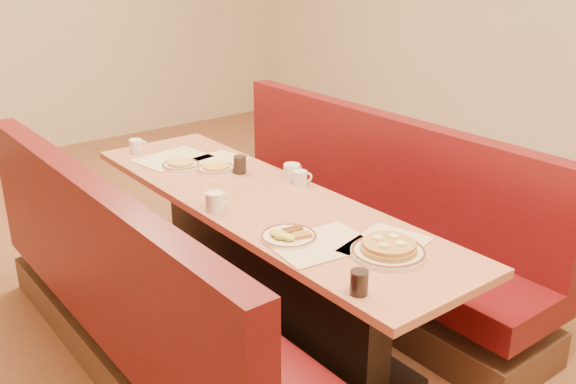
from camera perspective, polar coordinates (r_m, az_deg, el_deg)
ground at (r=3.64m, az=-2.15°, el=-11.58°), size 8.00×8.00×0.00m
diner_table at (r=3.45m, az=-2.24°, el=-6.35°), size 0.70×2.50×0.75m
booth_left at (r=3.14m, az=-13.30°, el=-10.20°), size 0.55×2.50×1.05m
booth_right at (r=3.88m, az=6.57°, el=-3.40°), size 0.55×2.50×1.05m
placemat_near_left at (r=2.79m, az=2.89°, el=-4.63°), size 0.45×0.36×0.00m
placemat_near_right at (r=2.81m, az=8.65°, el=-4.64°), size 0.43×0.37×0.00m
placemat_far_left at (r=3.95m, az=-10.20°, el=2.95°), size 0.45×0.36×0.00m
placemat_far_right at (r=3.87m, az=-6.58°, el=2.76°), size 0.40×0.32×0.00m
pancake_plate at (r=2.72m, az=8.93°, el=-5.09°), size 0.32×0.32×0.07m
eggs_plate at (r=2.83m, az=0.03°, el=-3.92°), size 0.25×0.25×0.05m
extra_plate_mid at (r=3.71m, az=-6.42°, el=2.13°), size 0.22×0.22×0.04m
extra_plate_far at (r=3.80m, az=-9.53°, el=2.45°), size 0.22×0.22×0.04m
coffee_mug_a at (r=3.46m, az=1.15°, el=1.28°), size 0.10×0.07×0.08m
coffee_mug_b at (r=3.13m, az=-6.47°, el=-0.83°), size 0.13×0.09×0.10m
coffee_mug_c at (r=3.51m, az=0.38°, el=1.79°), size 0.13×0.09×0.10m
coffee_mug_d at (r=4.10m, az=-13.32°, el=4.01°), size 0.11×0.08×0.09m
soda_tumbler_near at (r=2.41m, az=6.34°, el=-8.02°), size 0.07×0.07×0.10m
soda_tumbler_mid at (r=3.64m, az=-4.30°, el=2.44°), size 0.07×0.07×0.10m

